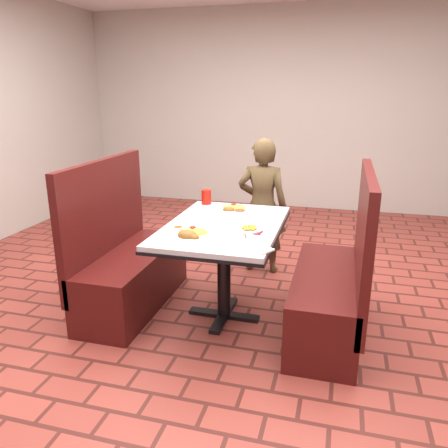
{
  "coord_description": "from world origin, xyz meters",
  "views": [
    {
      "loc": [
        0.79,
        -2.91,
        1.68
      ],
      "look_at": [
        0.0,
        0.0,
        0.75
      ],
      "focal_mm": 35.0,
      "sensor_mm": 36.0,
      "label": 1
    }
  ],
  "objects_px": {
    "diner_person": "(262,206)",
    "near_dinner_plate": "(191,232)",
    "dining_table": "(224,237)",
    "booth_bench_left": "(128,267)",
    "plantain_plate": "(249,229)",
    "booth_bench_right": "(333,290)",
    "red_tumbler": "(206,197)",
    "far_dinner_plate": "(234,208)"
  },
  "relations": [
    {
      "from": "diner_person",
      "to": "plantain_plate",
      "type": "distance_m",
      "value": 1.1
    },
    {
      "from": "booth_bench_right",
      "to": "far_dinner_plate",
      "type": "xyz_separation_m",
      "value": [
        -0.81,
        0.36,
        0.45
      ]
    },
    {
      "from": "booth_bench_left",
      "to": "plantain_plate",
      "type": "xyz_separation_m",
      "value": [
        1.0,
        -0.09,
        0.43
      ]
    },
    {
      "from": "red_tumbler",
      "to": "diner_person",
      "type": "bearing_deg",
      "value": 49.81
    },
    {
      "from": "plantain_plate",
      "to": "red_tumbler",
      "type": "relative_size",
      "value": 1.52
    },
    {
      "from": "near_dinner_plate",
      "to": "plantain_plate",
      "type": "xyz_separation_m",
      "value": [
        0.34,
        0.24,
        -0.02
      ]
    },
    {
      "from": "diner_person",
      "to": "near_dinner_plate",
      "type": "height_order",
      "value": "diner_person"
    },
    {
      "from": "booth_bench_right",
      "to": "red_tumbler",
      "type": "height_order",
      "value": "booth_bench_right"
    },
    {
      "from": "booth_bench_left",
      "to": "near_dinner_plate",
      "type": "relative_size",
      "value": 4.03
    },
    {
      "from": "plantain_plate",
      "to": "booth_bench_right",
      "type": "bearing_deg",
      "value": 9.02
    },
    {
      "from": "dining_table",
      "to": "booth_bench_left",
      "type": "bearing_deg",
      "value": 180.0
    },
    {
      "from": "red_tumbler",
      "to": "booth_bench_right",
      "type": "bearing_deg",
      "value": -25.47
    },
    {
      "from": "plantain_plate",
      "to": "diner_person",
      "type": "bearing_deg",
      "value": 95.51
    },
    {
      "from": "far_dinner_plate",
      "to": "near_dinner_plate",
      "type": "bearing_deg",
      "value": -99.77
    },
    {
      "from": "near_dinner_plate",
      "to": "plantain_plate",
      "type": "height_order",
      "value": "near_dinner_plate"
    },
    {
      "from": "near_dinner_plate",
      "to": "red_tumbler",
      "type": "xyz_separation_m",
      "value": [
        -0.16,
        0.85,
        0.03
      ]
    },
    {
      "from": "plantain_plate",
      "to": "dining_table",
      "type": "bearing_deg",
      "value": 155.37
    },
    {
      "from": "dining_table",
      "to": "far_dinner_plate",
      "type": "height_order",
      "value": "far_dinner_plate"
    },
    {
      "from": "near_dinner_plate",
      "to": "plantain_plate",
      "type": "distance_m",
      "value": 0.42
    },
    {
      "from": "booth_bench_left",
      "to": "diner_person",
      "type": "xyz_separation_m",
      "value": [
        0.9,
        0.99,
        0.31
      ]
    },
    {
      "from": "diner_person",
      "to": "far_dinner_plate",
      "type": "relative_size",
      "value": 4.53
    },
    {
      "from": "diner_person",
      "to": "near_dinner_plate",
      "type": "bearing_deg",
      "value": 79.53
    },
    {
      "from": "booth_bench_left",
      "to": "near_dinner_plate",
      "type": "xyz_separation_m",
      "value": [
        0.66,
        -0.33,
        0.45
      ]
    },
    {
      "from": "dining_table",
      "to": "near_dinner_plate",
      "type": "distance_m",
      "value": 0.38
    },
    {
      "from": "diner_person",
      "to": "plantain_plate",
      "type": "relative_size",
      "value": 6.8
    },
    {
      "from": "far_dinner_plate",
      "to": "red_tumbler",
      "type": "distance_m",
      "value": 0.33
    },
    {
      "from": "booth_bench_left",
      "to": "plantain_plate",
      "type": "distance_m",
      "value": 1.1
    },
    {
      "from": "red_tumbler",
      "to": "far_dinner_plate",
      "type": "bearing_deg",
      "value": -29.18
    },
    {
      "from": "booth_bench_right",
      "to": "booth_bench_left",
      "type": "bearing_deg",
      "value": 180.0
    },
    {
      "from": "near_dinner_plate",
      "to": "red_tumbler",
      "type": "relative_size",
      "value": 2.42
    },
    {
      "from": "booth_bench_left",
      "to": "far_dinner_plate",
      "type": "xyz_separation_m",
      "value": [
        0.78,
        0.36,
        0.45
      ]
    },
    {
      "from": "diner_person",
      "to": "red_tumbler",
      "type": "xyz_separation_m",
      "value": [
        -0.4,
        -0.47,
        0.17
      ]
    },
    {
      "from": "booth_bench_left",
      "to": "dining_table",
      "type": "bearing_deg",
      "value": 0.0
    },
    {
      "from": "dining_table",
      "to": "booth_bench_left",
      "type": "height_order",
      "value": "booth_bench_left"
    },
    {
      "from": "booth_bench_right",
      "to": "plantain_plate",
      "type": "bearing_deg",
      "value": -170.98
    },
    {
      "from": "diner_person",
      "to": "red_tumbler",
      "type": "height_order",
      "value": "diner_person"
    },
    {
      "from": "diner_person",
      "to": "booth_bench_left",
      "type": "bearing_deg",
      "value": 47.43
    },
    {
      "from": "diner_person",
      "to": "near_dinner_plate",
      "type": "xyz_separation_m",
      "value": [
        -0.23,
        -1.33,
        0.15
      ]
    },
    {
      "from": "dining_table",
      "to": "far_dinner_plate",
      "type": "xyz_separation_m",
      "value": [
        -0.01,
        0.36,
        0.12
      ]
    },
    {
      "from": "booth_bench_right",
      "to": "near_dinner_plate",
      "type": "bearing_deg",
      "value": -160.37
    },
    {
      "from": "booth_bench_right",
      "to": "near_dinner_plate",
      "type": "relative_size",
      "value": 4.03
    },
    {
      "from": "booth_bench_right",
      "to": "red_tumbler",
      "type": "distance_m",
      "value": 1.31
    }
  ]
}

